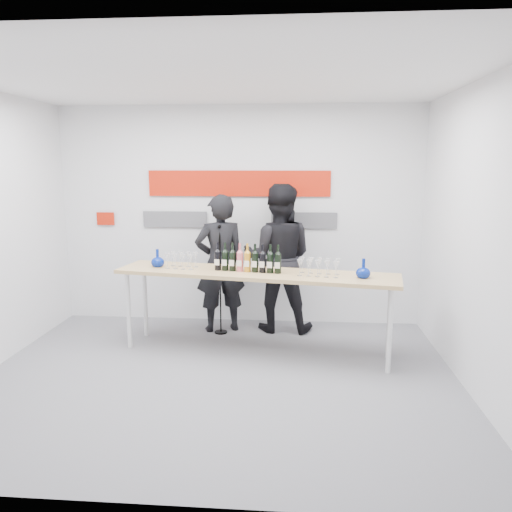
# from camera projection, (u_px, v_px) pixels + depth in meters

# --- Properties ---
(ground) EXTENTS (5.00, 5.00, 0.00)m
(ground) POSITION_uv_depth(u_px,v_px,m) (218.00, 378.00, 5.23)
(ground) COLOR slate
(ground) RESTS_ON ground
(back_wall) EXTENTS (5.00, 0.04, 3.00)m
(back_wall) POSITION_uv_depth(u_px,v_px,m) (239.00, 216.00, 6.92)
(back_wall) COLOR silver
(back_wall) RESTS_ON ground
(signage) EXTENTS (3.38, 0.02, 0.79)m
(signage) POSITION_uv_depth(u_px,v_px,m) (235.00, 194.00, 6.84)
(signage) COLOR red
(signage) RESTS_ON back_wall
(tasting_table) EXTENTS (3.34, 1.21, 0.98)m
(tasting_table) POSITION_uv_depth(u_px,v_px,m) (255.00, 278.00, 5.78)
(tasting_table) COLOR tan
(tasting_table) RESTS_ON ground
(wine_bottles) EXTENTS (0.80, 0.21, 0.33)m
(wine_bottles) POSITION_uv_depth(u_px,v_px,m) (247.00, 258.00, 5.74)
(wine_bottles) COLOR black
(wine_bottles) RESTS_ON tasting_table
(decanter_left) EXTENTS (0.16, 0.16, 0.21)m
(decanter_left) POSITION_uv_depth(u_px,v_px,m) (158.00, 258.00, 6.04)
(decanter_left) COLOR navy
(decanter_left) RESTS_ON tasting_table
(decanter_right) EXTENTS (0.16, 0.16, 0.21)m
(decanter_right) POSITION_uv_depth(u_px,v_px,m) (363.00, 268.00, 5.44)
(decanter_right) COLOR navy
(decanter_right) RESTS_ON tasting_table
(glasses_left) EXTENTS (0.39, 0.27, 0.18)m
(glasses_left) POSITION_uv_depth(u_px,v_px,m) (182.00, 260.00, 5.98)
(glasses_left) COLOR silver
(glasses_left) RESTS_ON tasting_table
(glasses_right) EXTENTS (0.49, 0.29, 0.18)m
(glasses_right) POSITION_uv_depth(u_px,v_px,m) (319.00, 267.00, 5.57)
(glasses_right) COLOR silver
(glasses_right) RESTS_ON tasting_table
(presenter_left) EXTENTS (0.77, 0.63, 1.83)m
(presenter_left) POSITION_uv_depth(u_px,v_px,m) (220.00, 264.00, 6.59)
(presenter_left) COLOR black
(presenter_left) RESTS_ON ground
(presenter_right) EXTENTS (0.99, 0.79, 1.96)m
(presenter_right) POSITION_uv_depth(u_px,v_px,m) (278.00, 258.00, 6.61)
(presenter_right) COLOR black
(presenter_right) RESTS_ON ground
(mic_stand) EXTENTS (0.17, 0.17, 1.45)m
(mic_stand) POSITION_uv_depth(u_px,v_px,m) (221.00, 301.00, 6.55)
(mic_stand) COLOR black
(mic_stand) RESTS_ON ground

